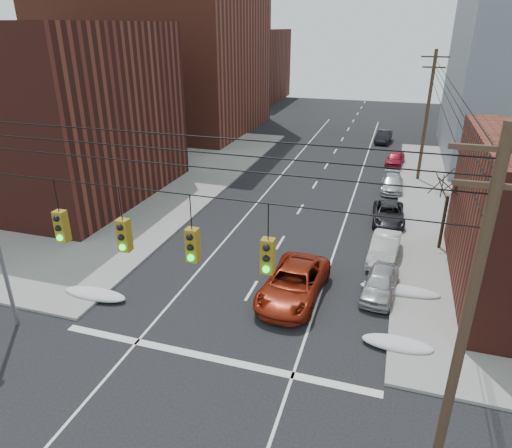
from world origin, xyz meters
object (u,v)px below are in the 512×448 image
Objects in this scene: lot_car_b at (160,162)px; red_pickup at (294,283)px; parked_car_a at (380,283)px; parked_car_b at (384,248)px; parked_car_f at (384,137)px; parked_car_c at (389,214)px; lot_car_c at (47,198)px; parked_car_d at (392,183)px; lot_car_d at (116,158)px; lot_car_a at (95,191)px; parked_car_e at (395,159)px.

red_pickup is at bearing -118.63° from lot_car_b.
parked_car_a is 4.06m from parked_car_b.
parked_car_a is 34.16m from parked_car_f.
lot_car_c is (-24.73, -4.75, 0.17)m from parked_car_c.
red_pickup reaches higher than lot_car_c.
parked_car_d is 1.01× the size of parked_car_f.
red_pickup reaches higher than parked_car_a.
parked_car_c is (0.00, 9.79, -0.04)m from parked_car_a.
parked_car_a is at bearing -109.84° from lot_car_b.
parked_car_b is 1.03× the size of parked_car_f.
lot_car_c reaches higher than parked_car_c.
parked_car_b is 0.97× the size of lot_car_c.
red_pickup reaches higher than parked_car_c.
lot_car_b is at bearing -132.21° from parked_car_f.
parked_car_f is 0.94× the size of lot_car_c.
parked_car_c is (4.17, 11.38, -0.18)m from red_pickup.
lot_car_b is (-21.36, 12.25, 0.05)m from parked_car_b.
parked_car_b is at bearing 57.12° from red_pickup.
parked_car_b is 1.02× the size of parked_car_d.
lot_car_d reaches higher than lot_car_c.
red_pickup is 1.39× the size of parked_car_f.
lot_car_d is (-21.88, 17.77, 0.00)m from red_pickup.
red_pickup is 1.49× the size of lot_car_d.
parked_car_f is at bearing 94.68° from parked_car_d.
lot_car_b is at bearing 154.53° from parked_car_b.
lot_car_a is at bearing -162.14° from lot_car_d.
red_pickup is 12.12m from parked_car_c.
lot_car_d is at bearing -137.98° from parked_car_f.
parked_car_f is 33.81m from lot_car_a.
lot_car_d is at bearing -179.18° from parked_car_d.
lot_car_c reaches higher than parked_car_b.
parked_car_b reaches higher than parked_car_a.
lot_car_a is (-21.96, -2.67, 0.28)m from parked_car_c.
red_pickup is 1.26× the size of lot_car_a.
lot_car_c is (-24.73, -11.79, 0.18)m from parked_car_d.
parked_car_d is at bearing 96.02° from parked_car_a.
parked_car_c is at bearing 73.46° from red_pickup.
lot_car_c is (-2.77, -2.08, -0.12)m from lot_car_a.
parked_car_e is 9.59m from parked_car_f.
parked_car_d is 0.91× the size of lot_car_a.
parked_car_b is 1.10× the size of lot_car_d.
parked_car_a is 0.88× the size of lot_car_c.
parked_car_e is at bearing -51.12° from lot_car_b.
parked_car_c is 14.87m from parked_car_e.
parked_car_b is at bearing -90.61° from parked_car_d.
parked_car_c is 0.98× the size of lot_car_a.
parked_car_d is at bearing -83.88° from parked_car_e.
parked_car_e is (0.00, 20.60, -0.05)m from parked_car_b.
lot_car_a is 1.04× the size of lot_car_c.
red_pickup reaches higher than parked_car_e.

